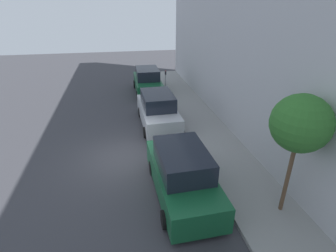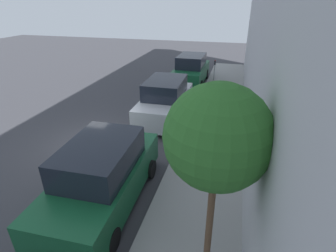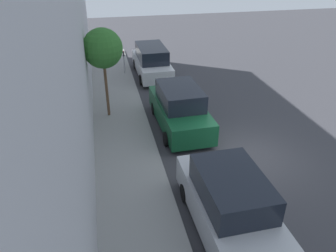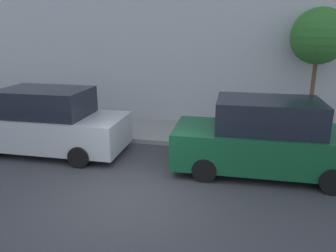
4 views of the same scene
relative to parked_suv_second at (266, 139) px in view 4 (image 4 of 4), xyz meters
name	(u,v)px [view 4 (image 4 of 4)]	position (x,y,z in m)	size (l,w,h in m)	color
ground_plane	(130,196)	(-2.10, 3.05, -0.93)	(60.00, 60.00, 0.00)	#38383D
sidewalk	(173,132)	(2.68, 3.05, -0.86)	(2.56, 32.00, 0.15)	gray
parked_suv_second	(266,139)	(0.00, 0.00, 0.00)	(2.09, 4.85, 1.98)	#14512D
parked_suv_third	(48,123)	(0.10, 6.45, 0.00)	(2.08, 4.83, 1.98)	#B7BABF
street_tree	(319,37)	(3.18, -1.60, 2.52)	(1.80, 1.80, 4.22)	brown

